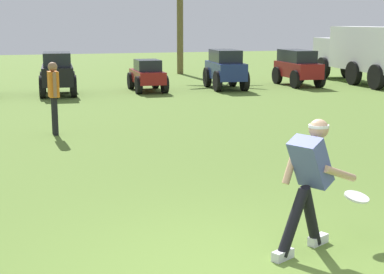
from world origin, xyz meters
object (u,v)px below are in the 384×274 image
(frisbee_in_flight, at_px, (357,197))
(teammate_near_sideline, at_px, (54,91))
(parked_car_slot_e, at_px, (225,68))
(frisbee_thrower, at_px, (309,178))
(parked_car_slot_f, at_px, (298,66))
(parked_car_slot_d, at_px, (147,75))
(box_truck, at_px, (361,52))
(parked_car_slot_c, at_px, (57,72))

(frisbee_in_flight, xyz_separation_m, teammate_near_sideline, (-2.72, 7.35, 0.44))
(parked_car_slot_e, bearing_deg, teammate_near_sideline, -132.53)
(frisbee_thrower, xyz_separation_m, parked_car_slot_f, (7.48, 14.81, -0.07))
(frisbee_thrower, bearing_deg, parked_car_slot_e, 72.91)
(frisbee_thrower, height_order, parked_car_slot_d, frisbee_thrower)
(frisbee_thrower, relative_size, frisbee_in_flight, 3.73)
(parked_car_slot_d, xyz_separation_m, box_truck, (8.61, 0.18, 0.67))
(frisbee_thrower, height_order, frisbee_in_flight, frisbee_thrower)
(frisbee_in_flight, bearing_deg, parked_car_slot_d, 86.14)
(frisbee_thrower, bearing_deg, parked_car_slot_c, 95.65)
(parked_car_slot_e, bearing_deg, parked_car_slot_c, -179.74)
(parked_car_slot_c, xyz_separation_m, box_truck, (11.69, 0.32, 0.49))
(frisbee_thrower, xyz_separation_m, parked_car_slot_d, (1.63, 14.71, -0.23))
(teammate_near_sideline, bearing_deg, frisbee_in_flight, -69.68)
(parked_car_slot_d, bearing_deg, box_truck, 1.18)
(frisbee_thrower, xyz_separation_m, teammate_near_sideline, (-2.07, 7.44, 0.15))
(parked_car_slot_f, bearing_deg, parked_car_slot_c, -178.42)
(parked_car_slot_e, bearing_deg, parked_car_slot_d, 177.61)
(parked_car_slot_c, bearing_deg, parked_car_slot_d, 2.72)
(frisbee_thrower, height_order, parked_car_slot_f, frisbee_thrower)
(parked_car_slot_c, xyz_separation_m, parked_car_slot_f, (8.92, 0.25, -0.02))
(parked_car_slot_e, distance_m, box_truck, 5.79)
(parked_car_slot_c, distance_m, box_truck, 11.70)
(parked_car_slot_c, distance_m, parked_car_slot_e, 5.93)
(parked_car_slot_c, xyz_separation_m, parked_car_slot_d, (3.07, 0.15, -0.18))
(teammate_near_sideline, distance_m, box_truck, 14.40)
(teammate_near_sideline, xyz_separation_m, box_truck, (12.32, 7.45, 0.29))
(frisbee_in_flight, distance_m, parked_car_slot_d, 14.65)
(frisbee_in_flight, bearing_deg, teammate_near_sideline, 110.32)
(frisbee_thrower, bearing_deg, parked_car_slot_f, 63.20)
(frisbee_thrower, distance_m, teammate_near_sideline, 7.72)
(parked_car_slot_d, bearing_deg, parked_car_slot_e, -2.39)
(box_truck, bearing_deg, frisbee_thrower, -124.53)
(parked_car_slot_d, xyz_separation_m, parked_car_slot_e, (2.86, -0.12, 0.18))
(parked_car_slot_d, relative_size, parked_car_slot_f, 0.91)
(parked_car_slot_d, distance_m, parked_car_slot_e, 2.86)
(frisbee_thrower, relative_size, parked_car_slot_f, 0.58)
(parked_car_slot_c, relative_size, parked_car_slot_d, 1.09)
(frisbee_in_flight, relative_size, parked_car_slot_c, 0.16)
(parked_car_slot_c, bearing_deg, box_truck, 1.58)
(frisbee_thrower, distance_m, parked_car_slot_f, 16.60)
(parked_car_slot_f, bearing_deg, frisbee_in_flight, -114.92)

